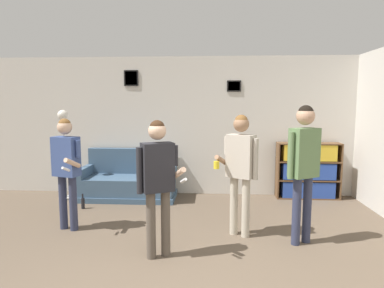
{
  "coord_description": "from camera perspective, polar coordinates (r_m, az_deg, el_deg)",
  "views": [
    {
      "loc": [
        0.48,
        -2.82,
        1.83
      ],
      "look_at": [
        0.18,
        1.94,
        1.24
      ],
      "focal_mm": 32.0,
      "sensor_mm": 36.0,
      "label": 1
    }
  ],
  "objects": [
    {
      "name": "person_player_foreground_center",
      "position": [
        3.98,
        -5.72,
        -5.13
      ],
      "size": [
        0.59,
        0.38,
        1.62
      ],
      "color": "brown",
      "rests_on": "ground_plane"
    },
    {
      "name": "person_spectator_near_bookshelf",
      "position": [
        4.54,
        18.15,
        -2.37
      ],
      "size": [
        0.44,
        0.35,
        1.79
      ],
      "color": "#2D334C",
      "rests_on": "ground_plane"
    },
    {
      "name": "bookshelf",
      "position": [
        6.87,
        18.76,
        -4.23
      ],
      "size": [
        1.18,
        0.3,
        1.06
      ],
      "color": "brown",
      "rests_on": "ground_plane"
    },
    {
      "name": "drinking_cup",
      "position": [
        6.74,
        17.53,
        0.58
      ],
      "size": [
        0.08,
        0.08,
        0.09
      ],
      "color": "blue",
      "rests_on": "bookshelf"
    },
    {
      "name": "bottle_on_floor",
      "position": [
        6.25,
        -17.72,
        -9.32
      ],
      "size": [
        0.06,
        0.06,
        0.26
      ],
      "color": "black",
      "rests_on": "ground_plane"
    },
    {
      "name": "wall_back",
      "position": [
        6.76,
        -0.5,
        3.0
      ],
      "size": [
        8.77,
        0.08,
        2.7
      ],
      "color": "beige",
      "rests_on": "ground_plane"
    },
    {
      "name": "person_watcher_holding_cup",
      "position": [
        4.64,
        8.07,
        -3.07
      ],
      "size": [
        0.58,
        0.36,
        1.66
      ],
      "color": "#B7AD99",
      "rests_on": "ground_plane"
    },
    {
      "name": "person_player_foreground_left",
      "position": [
        5.14,
        -20.24,
        -2.95
      ],
      "size": [
        0.48,
        0.53,
        1.6
      ],
      "color": "#2D334C",
      "rests_on": "ground_plane"
    },
    {
      "name": "floor_lamp",
      "position": [
        6.82,
        -20.58,
        0.81
      ],
      "size": [
        0.28,
        0.28,
        1.68
      ],
      "color": "#ADA89E",
      "rests_on": "ground_plane"
    },
    {
      "name": "couch",
      "position": [
        6.69,
        -10.42,
        -6.3
      ],
      "size": [
        1.78,
        0.8,
        0.92
      ],
      "color": "#3D5670",
      "rests_on": "ground_plane"
    }
  ]
}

